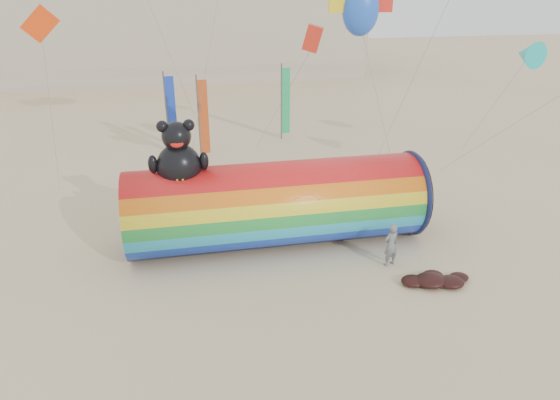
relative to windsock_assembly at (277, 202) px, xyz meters
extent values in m
plane|color=#CCB58C|center=(-0.57, -2.55, -1.85)|extent=(160.00, 160.00, 0.00)
cylinder|color=red|center=(0.01, 0.00, -0.09)|extent=(12.07, 3.52, 3.52)
torus|color=#0F1438|center=(5.93, 0.00, -0.09)|extent=(0.24, 3.69, 3.69)
cylinder|color=black|center=(6.07, 0.00, -0.09)|extent=(0.06, 3.49, 3.49)
ellipsoid|color=black|center=(-3.81, 0.00, 1.82)|extent=(1.72, 1.54, 1.81)
ellipsoid|color=yellow|center=(-3.81, -0.55, 1.72)|extent=(0.89, 0.39, 0.77)
sphere|color=black|center=(-3.81, 0.00, 3.02)|extent=(1.11, 1.11, 1.11)
sphere|color=black|center=(-4.29, 0.00, 3.43)|extent=(0.44, 0.44, 0.44)
sphere|color=black|center=(-3.33, 0.00, 3.43)|extent=(0.44, 0.44, 0.44)
ellipsoid|color=red|center=(-3.81, -0.45, 2.87)|extent=(0.49, 0.18, 0.31)
ellipsoid|color=black|center=(-4.76, -0.10, 2.02)|extent=(0.36, 0.36, 0.72)
ellipsoid|color=black|center=(-2.85, -0.10, 2.02)|extent=(0.36, 0.36, 0.72)
imported|color=slate|center=(3.93, -2.74, -0.97)|extent=(0.74, 0.60, 1.76)
ellipsoid|color=black|center=(4.84, -4.39, -1.65)|extent=(1.17, 0.99, 0.41)
ellipsoid|color=black|center=(5.54, -4.59, -1.68)|extent=(0.99, 0.84, 0.34)
ellipsoid|color=black|center=(4.24, -4.24, -1.70)|extent=(0.91, 0.77, 0.32)
ellipsoid|color=black|center=(5.14, -3.99, -1.72)|extent=(0.78, 0.66, 0.27)
ellipsoid|color=black|center=(6.04, -4.29, -1.73)|extent=(0.73, 0.62, 0.25)
cylinder|color=#59595E|center=(-4.40, 13.06, 0.75)|extent=(0.10, 0.10, 5.20)
cube|color=#1A3AC3|center=(-4.09, 13.06, 0.80)|extent=(0.56, 0.06, 4.50)
cylinder|color=#59595E|center=(-2.50, 11.46, 0.75)|extent=(0.10, 0.10, 5.20)
cube|color=#C1481B|center=(-2.19, 11.46, 0.80)|extent=(0.56, 0.06, 4.50)
cylinder|color=#59595E|center=(3.29, 14.81, 0.75)|extent=(0.10, 0.10, 5.20)
cube|color=#1BB15F|center=(3.60, 14.81, 0.80)|extent=(0.56, 0.06, 4.50)
ellipsoid|color=blue|center=(3.21, 0.19, 7.35)|extent=(1.38, 1.07, 1.83)
cube|color=#FF420D|center=(-9.09, 5.43, 6.68)|extent=(0.96, 0.06, 1.35)
cube|color=red|center=(2.87, 5.53, 5.84)|extent=(0.73, 0.73, 1.16)
cone|color=#17BDB6|center=(15.41, 6.64, 4.65)|extent=(1.47, 1.47, 1.32)
camera|label=1|loc=(-3.64, -18.39, 8.33)|focal=32.00mm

